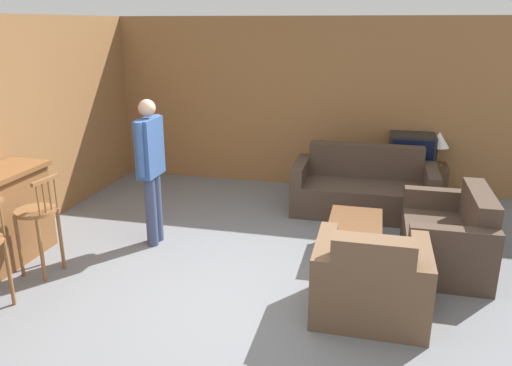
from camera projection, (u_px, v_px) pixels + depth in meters
name	position (u px, v px, depth m)	size (l,w,h in m)	color
ground_plane	(253.00, 299.00, 4.73)	(24.00, 24.00, 0.00)	slate
wall_back	(310.00, 104.00, 7.72)	(9.40, 0.08, 2.60)	olive
wall_left	(37.00, 123.00, 6.27)	(0.08, 8.66, 2.60)	olive
bar_chair_mid	(38.00, 220.00, 5.06)	(0.45, 0.45, 1.05)	brown
couch_far	(363.00, 190.00, 6.84)	(1.89, 0.90, 0.89)	#423328
armchair_near	(370.00, 283.00, 4.40)	(0.99, 0.86, 0.86)	brown
loveseat_right	(449.00, 238.00, 5.33)	(0.83, 1.34, 0.85)	#423328
coffee_table	(355.00, 225.00, 5.58)	(0.58, 0.86, 0.40)	brown
tv_unit	(409.00, 181.00, 7.40)	(1.06, 0.44, 0.53)	#513823
tv	(412.00, 149.00, 7.25)	(0.64, 0.50, 0.44)	black
table_lamp	(439.00, 141.00, 7.13)	(0.29, 0.29, 0.49)	brown
person_by_window	(151.00, 164.00, 5.67)	(0.19, 0.55, 1.71)	#384260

